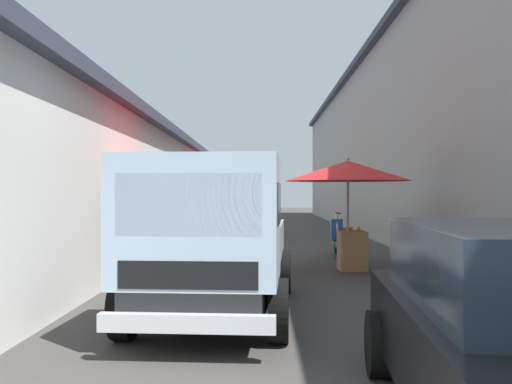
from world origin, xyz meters
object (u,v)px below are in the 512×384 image
at_px(plastic_stool, 339,246).
at_px(fruit_stall_far_right, 348,178).
at_px(fruit_stall_mid_lane, 238,186).
at_px(delivery_truck, 210,243).
at_px(fruit_stall_near_left, 186,177).
at_px(parked_scooter, 341,239).
at_px(vendor_by_crates, 253,216).

bearing_deg(plastic_stool, fruit_stall_far_right, 178.36).
height_order(fruit_stall_mid_lane, delivery_truck, fruit_stall_mid_lane).
distance_m(delivery_truck, plastic_stool, 7.44).
distance_m(fruit_stall_near_left, delivery_truck, 4.02).
xyz_separation_m(fruit_stall_mid_lane, delivery_truck, (-14.98, -0.31, -0.90)).
bearing_deg(parked_scooter, delivery_truck, 160.40).
bearing_deg(fruit_stall_far_right, plastic_stool, -1.64).
bearing_deg(parked_scooter, fruit_stall_far_right, 175.17).
relative_size(fruit_stall_far_right, parked_scooter, 1.61).
bearing_deg(plastic_stool, vendor_by_crates, 23.06).
xyz_separation_m(fruit_stall_near_left, plastic_stool, (3.12, -3.40, -1.65)).
distance_m(vendor_by_crates, plastic_stool, 5.72).
height_order(fruit_stall_near_left, vendor_by_crates, fruit_stall_near_left).
height_order(fruit_stall_far_right, plastic_stool, fruit_stall_far_right).
bearing_deg(delivery_truck, fruit_stall_near_left, 12.19).
height_order(delivery_truck, vendor_by_crates, delivery_truck).
distance_m(fruit_stall_far_right, parked_scooter, 2.98).
distance_m(fruit_stall_near_left, parked_scooter, 5.47).
bearing_deg(fruit_stall_mid_lane, fruit_stall_near_left, 177.36).
height_order(fruit_stall_mid_lane, fruit_stall_far_right, fruit_stall_far_right).
height_order(fruit_stall_near_left, parked_scooter, fruit_stall_near_left).
xyz_separation_m(fruit_stall_mid_lane, fruit_stall_near_left, (-11.16, 0.51, 0.04)).
xyz_separation_m(delivery_truck, parked_scooter, (7.68, -2.73, -0.59)).
distance_m(fruit_stall_mid_lane, plastic_stool, 8.68).
relative_size(delivery_truck, parked_scooter, 2.96).
relative_size(delivery_truck, vendor_by_crates, 3.28).
relative_size(fruit_stall_mid_lane, delivery_truck, 0.55).
bearing_deg(fruit_stall_mid_lane, vendor_by_crates, -166.88).
bearing_deg(fruit_stall_near_left, vendor_by_crates, -7.93).
height_order(parked_scooter, plastic_stool, parked_scooter).
bearing_deg(parked_scooter, fruit_stall_near_left, 137.30).
height_order(fruit_stall_mid_lane, vendor_by_crates, fruit_stall_mid_lane).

